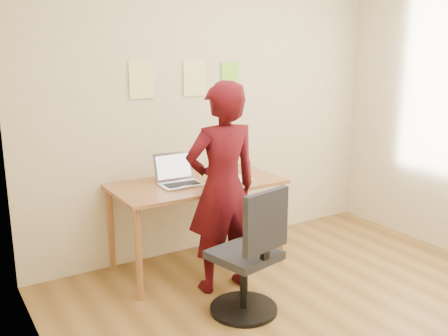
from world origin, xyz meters
TOP-DOWN VIEW (x-y plane):
  - room at (0.00, 0.00)m, footprint 3.58×3.58m
  - desk at (-0.36, 1.38)m, footprint 1.40×0.70m
  - laptop at (-0.51, 1.41)m, footprint 0.34×0.31m
  - paper_sheet at (-0.04, 1.35)m, footprint 0.27×0.36m
  - phone at (-0.11, 1.18)m, footprint 0.09×0.14m
  - wall_note_left at (-0.67, 1.74)m, footprint 0.21×0.00m
  - wall_note_mid at (-0.18, 1.74)m, footprint 0.21×0.00m
  - wall_note_right at (0.19, 1.74)m, footprint 0.18×0.00m
  - office_chair at (-0.43, 0.49)m, footprint 0.48×0.49m
  - person at (-0.38, 0.94)m, footprint 0.61×0.42m

SIDE VIEW (x-z plane):
  - office_chair at x=-0.43m, z-range -0.07..0.86m
  - desk at x=-0.36m, z-range 0.28..1.02m
  - paper_sheet at x=-0.04m, z-range 0.74..0.74m
  - phone at x=-0.11m, z-range 0.74..0.75m
  - laptop at x=-0.51m, z-range 0.67..0.91m
  - person at x=-0.38m, z-range 0.00..1.59m
  - room at x=0.00m, z-range -0.04..2.74m
  - wall_note_mid at x=-0.18m, z-range 1.41..1.71m
  - wall_note_left at x=-0.67m, z-range 1.41..1.71m
  - wall_note_right at x=0.19m, z-range 1.45..1.69m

